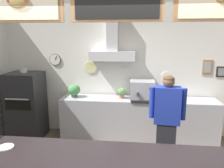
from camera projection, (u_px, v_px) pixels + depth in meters
name	position (u px, v px, depth m)	size (l,w,h in m)	color
back_wall_assembly	(126.00, 68.00, 4.79)	(5.57, 2.79, 2.91)	gray
back_prep_counter	(138.00, 120.00, 4.75)	(3.27, 0.57, 0.92)	#A3A5AD
pizza_oven	(26.00, 106.00, 4.84)	(0.70, 0.70, 1.55)	#232326
shop_worker	(166.00, 124.00, 3.44)	(0.55, 0.25, 1.64)	#232328
espresso_machine	(142.00, 90.00, 4.58)	(0.50, 0.49, 0.39)	#A3A5AD
potted_basil	(167.00, 95.00, 4.53)	(0.16, 0.16, 0.20)	#4C4C51
potted_oregano	(122.00, 92.00, 4.68)	(0.19, 0.19, 0.23)	#9E563D
potted_sage	(74.00, 90.00, 4.75)	(0.26, 0.26, 0.28)	#4C4C51
condiment_plate	(6.00, 147.00, 2.38)	(0.17, 0.17, 0.01)	white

